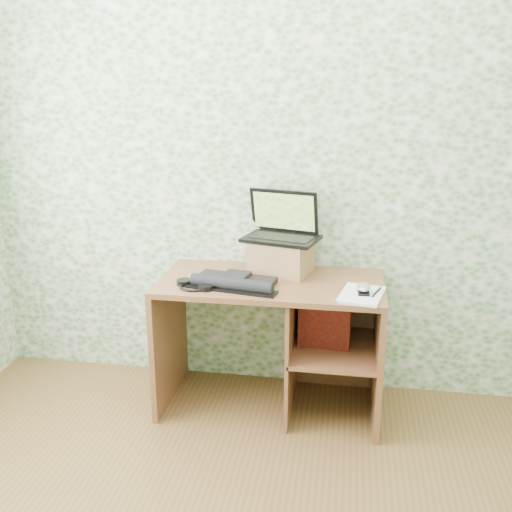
% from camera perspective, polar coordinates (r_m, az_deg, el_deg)
% --- Properties ---
extents(wall_back, '(3.50, 0.00, 3.50)m').
position_cam_1_polar(wall_back, '(3.22, 2.36, 8.62)').
color(wall_back, silver).
rests_on(wall_back, ground).
extents(desk, '(1.20, 0.60, 0.75)m').
position_cam_1_polar(desk, '(3.17, 2.96, -6.96)').
color(desk, brown).
rests_on(desk, floor).
extents(riser, '(0.37, 0.33, 0.19)m').
position_cam_1_polar(riser, '(3.16, 2.51, -0.05)').
color(riser, olive).
rests_on(riser, desk).
extents(laptop, '(0.45, 0.37, 0.26)m').
position_cam_1_polar(laptop, '(3.16, 2.64, 2.87)').
color(laptop, black).
rests_on(laptop, riser).
extents(keyboard, '(0.48, 0.31, 0.07)m').
position_cam_1_polar(keyboard, '(2.97, -2.21, -2.60)').
color(keyboard, black).
rests_on(keyboard, desk).
extents(headphones, '(0.21, 0.21, 0.03)m').
position_cam_1_polar(headphones, '(2.97, -6.13, -2.94)').
color(headphones, black).
rests_on(headphones, desk).
extents(notepad, '(0.25, 0.32, 0.01)m').
position_cam_1_polar(notepad, '(2.88, 10.50, -3.82)').
color(notepad, silver).
rests_on(notepad, desk).
extents(mouse, '(0.07, 0.11, 0.04)m').
position_cam_1_polar(mouse, '(2.89, 10.71, -3.29)').
color(mouse, '#B2B2B4').
rests_on(mouse, notepad).
extents(pen, '(0.05, 0.14, 0.01)m').
position_cam_1_polar(pen, '(2.90, 11.96, -3.54)').
color(pen, black).
rests_on(pen, notepad).
extents(red_box, '(0.28, 0.11, 0.33)m').
position_cam_1_polar(red_box, '(3.10, 6.89, -6.13)').
color(red_box, maroon).
rests_on(red_box, desk).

